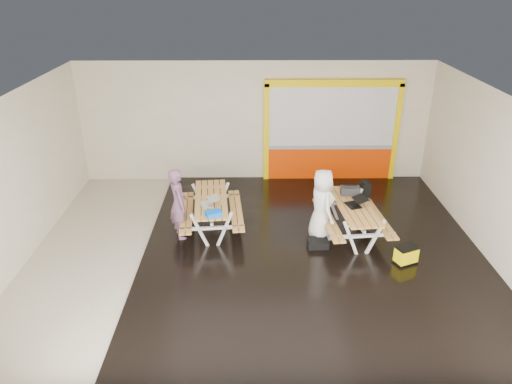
{
  "coord_description": "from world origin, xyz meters",
  "views": [
    {
      "loc": [
        -0.1,
        -9.28,
        5.77
      ],
      "look_at": [
        0.0,
        0.9,
        1.0
      ],
      "focal_mm": 33.58,
      "sensor_mm": 36.0,
      "label": 1
    }
  ],
  "objects_px": {
    "fluke_bag": "(406,255)",
    "blue_pouch": "(214,213)",
    "person_left": "(178,204)",
    "person_right": "(322,205)",
    "backpack": "(365,189)",
    "laptop_right": "(356,203)",
    "toolbox": "(350,191)",
    "laptop_left": "(209,202)",
    "picnic_table_left": "(211,206)",
    "picnic_table_right": "(353,213)",
    "dark_case": "(318,243)"
  },
  "relations": [
    {
      "from": "dark_case",
      "to": "toolbox",
      "type": "bearing_deg",
      "value": 50.8
    },
    {
      "from": "picnic_table_right",
      "to": "fluke_bag",
      "type": "relative_size",
      "value": 4.11
    },
    {
      "from": "toolbox",
      "to": "person_left",
      "type": "bearing_deg",
      "value": -172.37
    },
    {
      "from": "picnic_table_left",
      "to": "fluke_bag",
      "type": "height_order",
      "value": "picnic_table_left"
    },
    {
      "from": "picnic_table_left",
      "to": "laptop_left",
      "type": "height_order",
      "value": "laptop_left"
    },
    {
      "from": "laptop_right",
      "to": "toolbox",
      "type": "relative_size",
      "value": 1.18
    },
    {
      "from": "person_right",
      "to": "fluke_bag",
      "type": "relative_size",
      "value": 3.11
    },
    {
      "from": "blue_pouch",
      "to": "laptop_left",
      "type": "bearing_deg",
      "value": 104.64
    },
    {
      "from": "person_left",
      "to": "dark_case",
      "type": "bearing_deg",
      "value": -118.9
    },
    {
      "from": "blue_pouch",
      "to": "toolbox",
      "type": "distance_m",
      "value": 3.36
    },
    {
      "from": "toolbox",
      "to": "picnic_table_left",
      "type": "bearing_deg",
      "value": -177.0
    },
    {
      "from": "picnic_table_right",
      "to": "backpack",
      "type": "bearing_deg",
      "value": 64.4
    },
    {
      "from": "toolbox",
      "to": "fluke_bag",
      "type": "height_order",
      "value": "toolbox"
    },
    {
      "from": "person_left",
      "to": "person_right",
      "type": "height_order",
      "value": "person_left"
    },
    {
      "from": "laptop_right",
      "to": "fluke_bag",
      "type": "relative_size",
      "value": 0.97
    },
    {
      "from": "picnic_table_right",
      "to": "dark_case",
      "type": "distance_m",
      "value": 1.12
    },
    {
      "from": "picnic_table_right",
      "to": "blue_pouch",
      "type": "bearing_deg",
      "value": -171.24
    },
    {
      "from": "picnic_table_right",
      "to": "laptop_right",
      "type": "xyz_separation_m",
      "value": [
        0.03,
        -0.02,
        0.26
      ]
    },
    {
      "from": "laptop_left",
      "to": "blue_pouch",
      "type": "bearing_deg",
      "value": -75.36
    },
    {
      "from": "laptop_left",
      "to": "laptop_right",
      "type": "relative_size",
      "value": 0.94
    },
    {
      "from": "person_left",
      "to": "toolbox",
      "type": "distance_m",
      "value": 4.07
    },
    {
      "from": "backpack",
      "to": "fluke_bag",
      "type": "height_order",
      "value": "backpack"
    },
    {
      "from": "person_right",
      "to": "toolbox",
      "type": "xyz_separation_m",
      "value": [
        0.76,
        0.63,
        0.06
      ]
    },
    {
      "from": "toolbox",
      "to": "fluke_bag",
      "type": "relative_size",
      "value": 0.83
    },
    {
      "from": "laptop_left",
      "to": "dark_case",
      "type": "bearing_deg",
      "value": -12.62
    },
    {
      "from": "picnic_table_left",
      "to": "person_left",
      "type": "relative_size",
      "value": 1.31
    },
    {
      "from": "fluke_bag",
      "to": "blue_pouch",
      "type": "bearing_deg",
      "value": 170.39
    },
    {
      "from": "person_left",
      "to": "dark_case",
      "type": "distance_m",
      "value": 3.3
    },
    {
      "from": "person_left",
      "to": "blue_pouch",
      "type": "bearing_deg",
      "value": -140.63
    },
    {
      "from": "backpack",
      "to": "blue_pouch",
      "type": "bearing_deg",
      "value": -157.96
    },
    {
      "from": "person_right",
      "to": "backpack",
      "type": "height_order",
      "value": "person_right"
    },
    {
      "from": "laptop_left",
      "to": "picnic_table_left",
      "type": "bearing_deg",
      "value": 87.17
    },
    {
      "from": "picnic_table_right",
      "to": "backpack",
      "type": "distance_m",
      "value": 1.11
    },
    {
      "from": "dark_case",
      "to": "picnic_table_left",
      "type": "bearing_deg",
      "value": 160.2
    },
    {
      "from": "picnic_table_right",
      "to": "blue_pouch",
      "type": "distance_m",
      "value": 3.23
    },
    {
      "from": "person_right",
      "to": "laptop_left",
      "type": "height_order",
      "value": "person_right"
    },
    {
      "from": "person_right",
      "to": "backpack",
      "type": "relative_size",
      "value": 3.79
    },
    {
      "from": "picnic_table_left",
      "to": "backpack",
      "type": "bearing_deg",
      "value": 9.19
    },
    {
      "from": "person_right",
      "to": "person_left",
      "type": "bearing_deg",
      "value": 72.03
    },
    {
      "from": "person_right",
      "to": "laptop_left",
      "type": "xyz_separation_m",
      "value": [
        -2.57,
        0.13,
        0.02
      ]
    },
    {
      "from": "fluke_bag",
      "to": "person_left",
      "type": "bearing_deg",
      "value": 166.38
    },
    {
      "from": "person_left",
      "to": "laptop_left",
      "type": "distance_m",
      "value": 0.7
    },
    {
      "from": "laptop_right",
      "to": "dark_case",
      "type": "distance_m",
      "value": 1.27
    },
    {
      "from": "backpack",
      "to": "dark_case",
      "type": "xyz_separation_m",
      "value": [
        -1.33,
        -1.5,
        -0.65
      ]
    },
    {
      "from": "laptop_left",
      "to": "backpack",
      "type": "distance_m",
      "value": 3.92
    },
    {
      "from": "picnic_table_left",
      "to": "laptop_right",
      "type": "relative_size",
      "value": 4.21
    },
    {
      "from": "toolbox",
      "to": "laptop_right",
      "type": "bearing_deg",
      "value": -87.86
    },
    {
      "from": "laptop_right",
      "to": "backpack",
      "type": "bearing_deg",
      "value": 66.35
    },
    {
      "from": "laptop_left",
      "to": "toolbox",
      "type": "distance_m",
      "value": 3.37
    },
    {
      "from": "laptop_left",
      "to": "toolbox",
      "type": "height_order",
      "value": "toolbox"
    }
  ]
}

